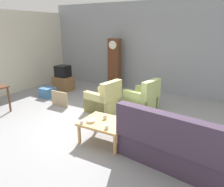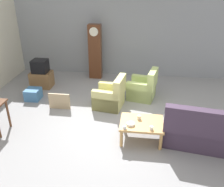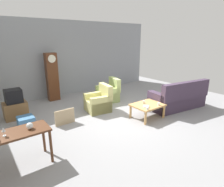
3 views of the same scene
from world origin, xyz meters
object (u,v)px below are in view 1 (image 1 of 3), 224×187
at_px(armchair_olive_near, 104,101).
at_px(storage_box_blue, 48,92).
at_px(bowl_white_stacked, 91,121).
at_px(tv_stand_cabinet, 64,83).
at_px(coffee_table_wood, 105,124).
at_px(grandfather_clock, 114,65).
at_px(cup_cream_tall, 105,117).
at_px(couch_floral, 178,147).
at_px(armchair_olive_far, 143,99).
at_px(framed_picture_leaning, 60,99).
at_px(cup_white_porcelain, 107,127).
at_px(tv_crt, 63,71).
at_px(cup_blue_rimmed, 82,122).

height_order(armchair_olive_near, storage_box_blue, armchair_olive_near).
distance_m(armchair_olive_near, bowl_white_stacked, 1.73).
relative_size(tv_stand_cabinet, storage_box_blue, 1.55).
distance_m(coffee_table_wood, grandfather_clock, 4.01).
relative_size(armchair_olive_near, cup_cream_tall, 9.50).
bearing_deg(couch_floral, armchair_olive_far, 124.84).
relative_size(couch_floral, framed_picture_leaning, 3.68).
bearing_deg(bowl_white_stacked, cup_cream_tall, 56.56).
relative_size(grandfather_clock, cup_cream_tall, 19.81).
distance_m(couch_floral, framed_picture_leaning, 4.03).
height_order(couch_floral, cup_cream_tall, couch_floral).
height_order(coffee_table_wood, bowl_white_stacked, bowl_white_stacked).
relative_size(couch_floral, cup_cream_tall, 22.80).
bearing_deg(armchair_olive_far, tv_stand_cabinet, 173.14).
distance_m(couch_floral, armchair_olive_far, 2.68).
bearing_deg(cup_white_porcelain, grandfather_clock, 116.76).
height_order(armchair_olive_near, bowl_white_stacked, armchair_olive_near).
distance_m(storage_box_blue, cup_white_porcelain, 3.96).
bearing_deg(cup_white_porcelain, coffee_table_wood, 127.43).
xyz_separation_m(grandfather_clock, cup_white_porcelain, (1.94, -3.84, -0.47)).
distance_m(grandfather_clock, tv_crt, 1.96).
bearing_deg(grandfather_clock, tv_crt, -147.25).
distance_m(armchair_olive_far, tv_crt, 3.42).
distance_m(grandfather_clock, tv_stand_cabinet, 2.07).
height_order(armchair_olive_far, tv_crt, tv_crt).
bearing_deg(armchair_olive_near, cup_cream_tall, -57.61).
relative_size(storage_box_blue, bowl_white_stacked, 2.41).
xyz_separation_m(grandfather_clock, tv_stand_cabinet, (-1.64, -1.05, -0.70)).
xyz_separation_m(armchair_olive_near, tv_crt, (-2.46, 1.08, 0.43)).
bearing_deg(storage_box_blue, grandfather_clock, 51.93).
bearing_deg(tv_crt, storage_box_blue, -84.63).
height_order(tv_stand_cabinet, tv_crt, tv_crt).
height_order(couch_floral, tv_stand_cabinet, couch_floral).
bearing_deg(tv_stand_cabinet, grandfather_clock, 32.75).
bearing_deg(bowl_white_stacked, tv_crt, 139.48).
xyz_separation_m(grandfather_clock, cup_cream_tall, (1.67, -3.45, -0.46)).
bearing_deg(tv_crt, cup_blue_rimmed, -43.25).
xyz_separation_m(framed_picture_leaning, cup_blue_rimmed, (1.95, -1.45, 0.26)).
xyz_separation_m(couch_floral, tv_crt, (-4.90, 2.60, 0.38)).
distance_m(couch_floral, coffee_table_wood, 1.54).
xyz_separation_m(armchair_olive_far, framed_picture_leaning, (-2.31, -0.98, -0.08)).
distance_m(tv_stand_cabinet, bowl_white_stacked, 4.12).
distance_m(tv_crt, cup_blue_rimmed, 4.14).
relative_size(tv_crt, cup_cream_tall, 4.96).
bearing_deg(cup_blue_rimmed, armchair_olive_near, 107.36).
relative_size(armchair_olive_near, framed_picture_leaning, 1.53).
xyz_separation_m(storage_box_blue, cup_white_porcelain, (3.48, -1.86, 0.33)).
height_order(armchair_olive_near, framed_picture_leaning, armchair_olive_near).
relative_size(coffee_table_wood, storage_box_blue, 2.19).
bearing_deg(storage_box_blue, couch_floral, -19.22).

